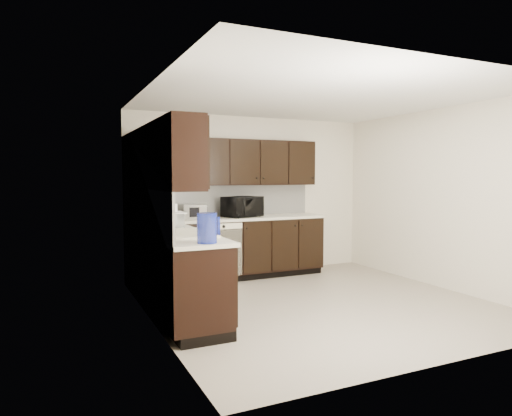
{
  "coord_description": "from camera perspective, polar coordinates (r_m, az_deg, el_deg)",
  "views": [
    {
      "loc": [
        -2.99,
        -4.69,
        1.56
      ],
      "look_at": [
        -0.55,
        0.6,
        1.15
      ],
      "focal_mm": 32.0,
      "sensor_mm": 36.0,
      "label": 1
    }
  ],
  "objects": [
    {
      "name": "blue_pitcher",
      "position": [
        4.23,
        -6.16,
        -2.51
      ],
      "size": [
        0.25,
        0.25,
        0.28
      ],
      "primitive_type": "cylinder",
      "rotation": [
        0.0,
        0.0,
        -0.42
      ],
      "color": "#101F93",
      "rests_on": "countertop"
    },
    {
      "name": "wall_back",
      "position": [
        7.33,
        -0.65,
        1.59
      ],
      "size": [
        4.0,
        0.02,
        2.5
      ],
      "primitive_type": "cube",
      "color": "beige",
      "rests_on": "floor"
    },
    {
      "name": "backsplash",
      "position": [
        6.27,
        -8.28,
        0.5
      ],
      "size": [
        3.0,
        2.8,
        0.48
      ],
      "color": "silver",
      "rests_on": "countertop"
    },
    {
      "name": "wall_front",
      "position": [
        4.04,
        23.25,
        -0.71
      ],
      "size": [
        4.0,
        0.02,
        2.5
      ],
      "primitive_type": "cube",
      "color": "beige",
      "rests_on": "floor"
    },
    {
      "name": "floor",
      "position": [
        5.78,
        7.67,
        -11.69
      ],
      "size": [
        4.0,
        4.0,
        0.0
      ],
      "primitive_type": "plane",
      "color": "#9F9483",
      "rests_on": "ground"
    },
    {
      "name": "storage_bin",
      "position": [
        5.69,
        -11.2,
        -1.46
      ],
      "size": [
        0.48,
        0.39,
        0.17
      ],
      "primitive_type": "cube",
      "rotation": [
        0.0,
        0.0,
        -0.19
      ],
      "color": "silver",
      "rests_on": "countertop"
    },
    {
      "name": "soap_bottle_b",
      "position": [
        6.09,
        -13.43,
        -0.73
      ],
      "size": [
        0.13,
        0.13,
        0.25
      ],
      "primitive_type": "imported",
      "rotation": [
        0.0,
        0.0,
        -0.36
      ],
      "color": "gray",
      "rests_on": "countertop"
    },
    {
      "name": "upper_cabinets",
      "position": [
        6.19,
        -7.0,
        5.93
      ],
      "size": [
        3.0,
        2.8,
        0.7
      ],
      "color": "black",
      "rests_on": "wall_back"
    },
    {
      "name": "lower_cabinets",
      "position": [
        6.23,
        -5.78,
        -6.6
      ],
      "size": [
        3.0,
        2.8,
        0.9
      ],
      "color": "black",
      "rests_on": "floor"
    },
    {
      "name": "teal_tumbler",
      "position": [
        6.24,
        -10.98,
        -0.74
      ],
      "size": [
        0.12,
        0.12,
        0.22
      ],
      "primitive_type": "cylinder",
      "rotation": [
        0.0,
        0.0,
        -0.22
      ],
      "color": "#0C8B8E",
      "rests_on": "countertop"
    },
    {
      "name": "dishwasher",
      "position": [
        6.59,
        -4.12,
        -4.84
      ],
      "size": [
        0.58,
        0.04,
        0.78
      ],
      "color": "#F6EECA",
      "rests_on": "lower_cabinets"
    },
    {
      "name": "paper_towel_roll",
      "position": [
        5.83,
        -10.4,
        -0.81
      ],
      "size": [
        0.16,
        0.16,
        0.27
      ],
      "primitive_type": "cylinder",
      "rotation": [
        0.0,
        0.0,
        0.31
      ],
      "color": "white",
      "rests_on": "countertop"
    },
    {
      "name": "ceiling",
      "position": [
        5.64,
        7.91,
        13.57
      ],
      "size": [
        4.0,
        4.0,
        0.0
      ],
      "primitive_type": "plane",
      "rotation": [
        3.14,
        0.0,
        0.0
      ],
      "color": "white",
      "rests_on": "wall_back"
    },
    {
      "name": "sink",
      "position": [
        4.9,
        -9.02,
        -3.99
      ],
      "size": [
        0.54,
        0.82,
        0.42
      ],
      "color": "#F6EECA",
      "rests_on": "countertop"
    },
    {
      "name": "countertop",
      "position": [
        6.16,
        -5.83,
        -1.97
      ],
      "size": [
        3.03,
        2.83,
        0.04
      ],
      "color": "beige",
      "rests_on": "lower_cabinets"
    },
    {
      "name": "toaster_oven",
      "position": [
        6.7,
        -7.54,
        -0.44
      ],
      "size": [
        0.39,
        0.34,
        0.21
      ],
      "primitive_type": "cube",
      "rotation": [
        0.0,
        0.0,
        -0.34
      ],
      "color": "silver",
      "rests_on": "countertop"
    },
    {
      "name": "wall_left",
      "position": [
        4.8,
        -12.77,
        0.22
      ],
      "size": [
        0.02,
        4.0,
        2.5
      ],
      "primitive_type": "cube",
      "color": "beige",
      "rests_on": "floor"
    },
    {
      "name": "microwave",
      "position": [
        6.93,
        -1.73,
        0.16
      ],
      "size": [
        0.65,
        0.55,
        0.31
      ],
      "primitive_type": "imported",
      "rotation": [
        0.0,
        0.0,
        0.35
      ],
      "color": "black",
      "rests_on": "countertop"
    },
    {
      "name": "soap_bottle_a",
      "position": [
        4.64,
        -5.95,
        -2.33
      ],
      "size": [
        0.11,
        0.11,
        0.22
      ],
      "primitive_type": "imported",
      "rotation": [
        0.0,
        0.0,
        0.13
      ],
      "color": "gray",
      "rests_on": "countertop"
    },
    {
      "name": "wall_right",
      "position": [
        6.86,
        22.02,
        1.13
      ],
      "size": [
        0.02,
        4.0,
        2.5
      ],
      "primitive_type": "cube",
      "color": "beige",
      "rests_on": "floor"
    }
  ]
}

